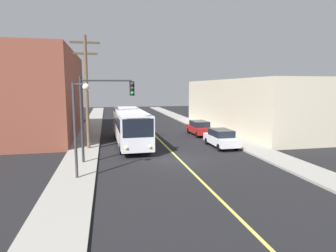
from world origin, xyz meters
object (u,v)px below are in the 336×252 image
Objects in this scene: parked_car_white at (221,138)px; traffic_signal_left_corner at (104,103)px; city_bus at (130,125)px; street_lamp_left at (78,116)px; utility_pole_near at (87,87)px; parked_car_red at (199,128)px.

parked_car_white is 0.74× the size of traffic_signal_left_corner.
city_bus is 8.61m from parked_car_white.
utility_pole_near is at bearing 90.18° from street_lamp_left.
street_lamp_left is at bearing -109.98° from city_bus.
city_bus is 11.02m from street_lamp_left.
utility_pole_near is 1.59× the size of traffic_signal_left_corner.
parked_car_red is at bearing 49.10° from street_lamp_left.
street_lamp_left reaches higher than parked_car_red.
city_bus reaches higher than parked_car_red.
parked_car_red is 14.83m from traffic_signal_left_corner.
traffic_signal_left_corner is at bearing -135.91° from parked_car_red.
city_bus is 2.74× the size of parked_car_red.
city_bus is at bearing 70.02° from street_lamp_left.
street_lamp_left reaches higher than parked_car_white.
parked_car_white and parked_car_red have the same top height.
city_bus is at bearing -157.22° from parked_car_red.
traffic_signal_left_corner is (1.44, -4.77, -1.09)m from utility_pole_near.
parked_car_white is (7.90, -3.28, -0.98)m from city_bus.
street_lamp_left is (-1.42, -3.55, -0.56)m from traffic_signal_left_corner.
city_bus is at bearing 26.74° from utility_pole_near.
street_lamp_left reaches higher than city_bus.
traffic_signal_left_corner reaches higher than parked_car_red.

